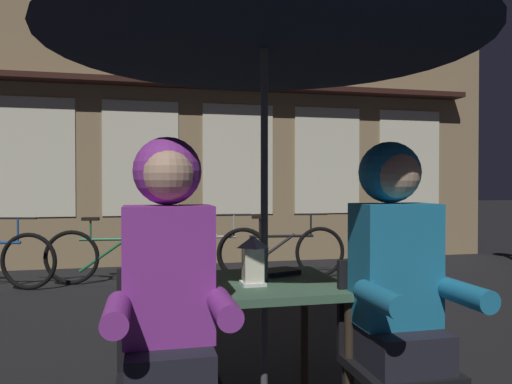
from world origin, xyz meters
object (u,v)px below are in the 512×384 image
at_px(chair_left, 168,368).
at_px(chair_right, 391,350).
at_px(cafe_table, 264,302).
at_px(person_left_hooded, 169,280).
at_px(patio_umbrella, 264,10).
at_px(bicycle_second, 114,255).
at_px(book, 278,272).
at_px(bicycle_third, 203,253).
at_px(lantern, 253,259).
at_px(bicycle_fourth, 281,251).
at_px(person_right_hooded, 398,270).

xyz_separation_m(chair_left, chair_right, (0.96, 0.00, 0.00)).
height_order(cafe_table, person_left_hooded, person_left_hooded).
height_order(patio_umbrella, chair_right, patio_umbrella).
distance_m(patio_umbrella, chair_right, 1.68).
distance_m(bicycle_second, book, 3.85).
bearing_deg(bicycle_second, bicycle_third, 0.01).
bearing_deg(bicycle_second, lantern, -77.62).
bearing_deg(chair_left, patio_umbrella, 37.55).
distance_m(chair_right, book, 0.70).
bearing_deg(bicycle_third, chair_right, -85.49).
height_order(cafe_table, bicycle_fourth, bicycle_fourth).
relative_size(cafe_table, chair_left, 0.85).
xyz_separation_m(person_left_hooded, book, (0.60, 0.59, -0.09)).
xyz_separation_m(lantern, bicycle_third, (0.22, 3.92, -0.51)).
bearing_deg(bicycle_third, chair_left, -98.49).
bearing_deg(book, chair_left, -156.74).
height_order(patio_umbrella, lantern, patio_umbrella).
xyz_separation_m(person_left_hooded, bicycle_fourth, (1.62, 4.15, -0.50)).
distance_m(cafe_table, bicycle_fourth, 3.91).
distance_m(cafe_table, book, 0.23).
distance_m(cafe_table, bicycle_third, 3.85).
distance_m(patio_umbrella, person_right_hooded, 1.37).
relative_size(lantern, bicycle_fourth, 0.14).
bearing_deg(chair_right, bicycle_fourth, 80.78).
bearing_deg(bicycle_second, chair_left, -83.82).
relative_size(chair_right, bicycle_fourth, 0.52).
bearing_deg(bicycle_fourth, chair_right, -99.22).
height_order(chair_right, bicycle_second, chair_right).
bearing_deg(person_left_hooded, person_right_hooded, 0.00).
xyz_separation_m(bicycle_fourth, book, (-1.03, -3.57, 0.41)).
xyz_separation_m(chair_right, person_right_hooded, (0.00, -0.06, 0.36)).
relative_size(chair_left, bicycle_fourth, 0.52).
xyz_separation_m(chair_left, person_left_hooded, (-0.00, -0.06, 0.36)).
xyz_separation_m(person_left_hooded, bicycle_third, (0.63, 4.27, -0.50)).
xyz_separation_m(bicycle_second, bicycle_third, (1.08, 0.00, 0.00)).
relative_size(patio_umbrella, chair_left, 2.66).
distance_m(patio_umbrella, lantern, 1.20).
relative_size(lantern, book, 1.16).
xyz_separation_m(cafe_table, person_right_hooded, (0.48, -0.43, 0.21)).
bearing_deg(chair_left, bicycle_third, 81.51).
bearing_deg(person_left_hooded, cafe_table, 41.57).
bearing_deg(chair_right, lantern, 152.64).
bearing_deg(book, bicycle_second, 87.43).
xyz_separation_m(lantern, bicycle_fourth, (1.22, 3.81, -0.51)).
distance_m(person_left_hooded, book, 0.84).
bearing_deg(patio_umbrella, lantern, -132.76).
bearing_deg(lantern, bicycle_second, 102.38).
height_order(person_left_hooded, bicycle_second, person_left_hooded).
bearing_deg(cafe_table, bicycle_second, 103.70).
xyz_separation_m(cafe_table, book, (0.12, 0.16, 0.11)).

